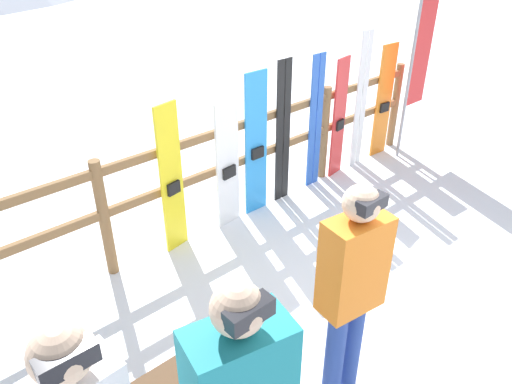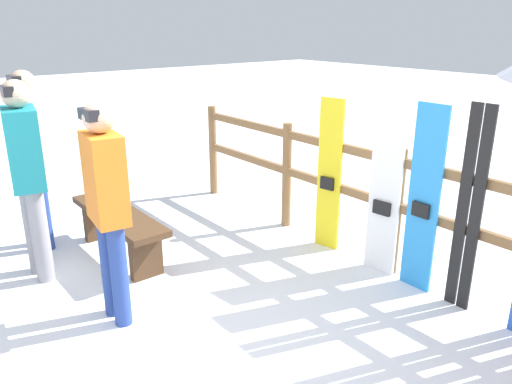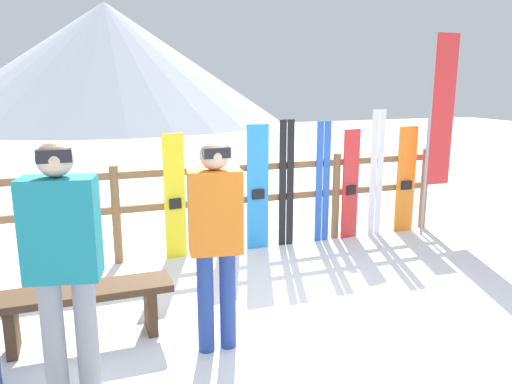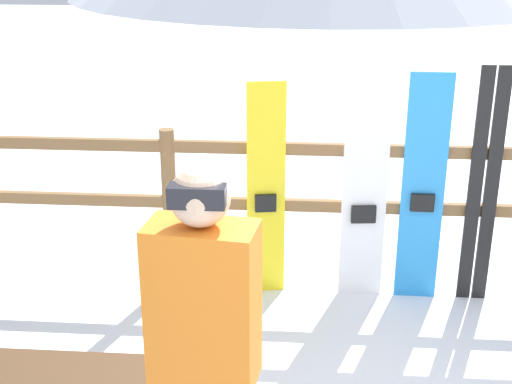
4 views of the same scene
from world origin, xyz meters
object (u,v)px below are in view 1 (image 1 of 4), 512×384
(snowboard_white, at_px, (228,166))
(snowboard_red, at_px, (339,119))
(snowboard_yellow, at_px, (172,181))
(snowboard_orange, at_px, (384,102))
(ski_pair_black, at_px, (283,133))
(rental_flag, at_px, (422,35))
(person_orange, at_px, (352,284))
(ski_pair_white, at_px, (361,101))
(ski_pair_blue, at_px, (315,123))
(snowboard_blue, at_px, (256,146))

(snowboard_white, distance_m, snowboard_red, 1.70)
(snowboard_yellow, distance_m, snowboard_orange, 3.23)
(ski_pair_black, height_order, snowboard_orange, ski_pair_black)
(snowboard_yellow, height_order, rental_flag, rental_flag)
(person_orange, bearing_deg, ski_pair_white, 37.55)
(ski_pair_blue, bearing_deg, ski_pair_black, 180.00)
(snowboard_white, xyz_separation_m, ski_pair_blue, (1.28, 0.00, 0.12))
(snowboard_yellow, height_order, ski_pair_white, ski_pair_white)
(snowboard_yellow, xyz_separation_m, snowboard_white, (0.66, -0.00, -0.07))
(snowboard_red, bearing_deg, ski_pair_blue, 179.52)
(snowboard_white, height_order, snowboard_blue, snowboard_blue)
(snowboard_red, bearing_deg, snowboard_yellow, 180.00)
(ski_pair_blue, height_order, rental_flag, rental_flag)
(snowboard_white, height_order, snowboard_red, snowboard_red)
(snowboard_blue, bearing_deg, snowboard_white, -179.97)
(person_orange, height_order, ski_pair_black, person_orange)
(snowboard_blue, height_order, snowboard_red, snowboard_blue)
(snowboard_blue, xyz_separation_m, snowboard_red, (1.31, -0.00, -0.05))
(snowboard_yellow, bearing_deg, ski_pair_blue, 0.10)
(snowboard_blue, relative_size, snowboard_red, 1.07)
(snowboard_yellow, relative_size, snowboard_white, 1.10)
(person_orange, xyz_separation_m, snowboard_orange, (3.32, 2.18, -0.24))
(snowboard_white, relative_size, ski_pair_white, 0.79)
(ski_pair_blue, bearing_deg, snowboard_white, -179.84)
(snowboard_yellow, bearing_deg, ski_pair_white, 0.07)
(snowboard_white, distance_m, ski_pair_blue, 1.29)
(snowboard_red, bearing_deg, ski_pair_black, 179.79)
(ski_pair_blue, distance_m, snowboard_orange, 1.29)
(person_orange, height_order, snowboard_blue, person_orange)
(ski_pair_black, relative_size, ski_pair_blue, 1.02)
(ski_pair_white, height_order, snowboard_orange, ski_pair_white)
(snowboard_blue, relative_size, rental_flag, 0.58)
(snowboard_yellow, bearing_deg, snowboard_blue, 0.00)
(snowboard_white, distance_m, ski_pair_black, 0.78)
(person_orange, xyz_separation_m, ski_pair_blue, (2.04, 2.19, -0.18))
(person_orange, height_order, snowboard_orange, person_orange)
(ski_pair_blue, distance_m, snowboard_red, 0.42)
(snowboard_blue, bearing_deg, ski_pair_white, 0.11)
(snowboard_orange, bearing_deg, person_orange, -146.69)
(snowboard_blue, bearing_deg, ski_pair_black, 0.49)
(snowboard_white, xyz_separation_m, snowboard_orange, (2.57, 0.00, 0.06))
(rental_flag, bearing_deg, ski_pair_white, 163.12)
(snowboard_yellow, distance_m, snowboard_blue, 1.04)
(snowboard_white, bearing_deg, person_orange, -109.03)
(snowboard_yellow, relative_size, snowboard_blue, 0.95)
(person_orange, height_order, ski_pair_white, ski_pair_white)
(person_orange, xyz_separation_m, rental_flag, (3.60, 1.96, 0.60))
(ski_pair_blue, xyz_separation_m, snowboard_orange, (1.29, -0.00, -0.06))
(snowboard_blue, distance_m, snowboard_orange, 2.19)
(ski_pair_black, xyz_separation_m, ski_pair_white, (1.32, 0.00, 0.05))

